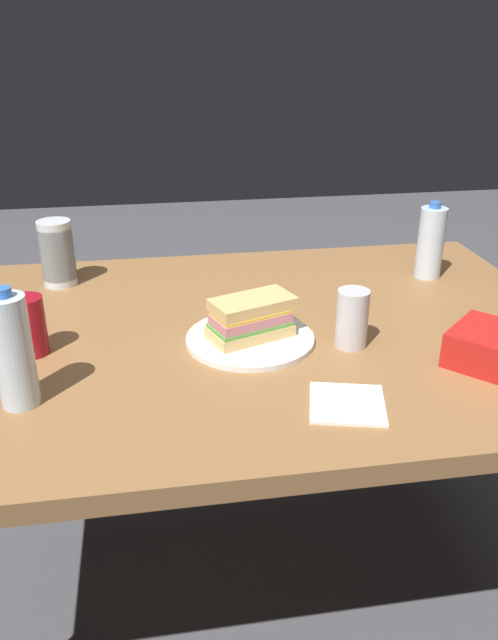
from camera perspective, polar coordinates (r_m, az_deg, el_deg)
name	(u,v)px	position (r m, az deg, el deg)	size (l,w,h in m)	color
ground_plane	(246,575)	(1.84, -0.27, -21.90)	(8.00, 8.00, 0.00)	#4C4C51
dining_table	(245,363)	(1.43, -0.33, -3.91)	(1.48, 1.01, 0.73)	olive
paper_plate	(249,339)	(1.33, 0.00, -1.72)	(0.27, 0.27, 0.01)	white
sandwich	(250,318)	(1.32, 0.10, 0.17)	(0.20, 0.15, 0.08)	#DBB26B
soda_can_red	(29,326)	(1.34, -19.11, -0.50)	(0.07, 0.07, 0.12)	maroon
water_bottle_tall	(13,351)	(1.15, -20.40, -2.64)	(0.07, 0.07, 0.22)	silver
plastic_cup_stack	(57,253)	(1.68, -16.82, 5.76)	(0.08, 0.08, 0.17)	silver
water_bottle_spare	(431,242)	(1.72, 15.98, 6.71)	(0.07, 0.07, 0.20)	silver
soda_can_silver	(352,318)	(1.31, 9.22, 0.14)	(0.07, 0.07, 0.12)	silver
paper_napkin	(347,404)	(1.13, 8.80, -7.44)	(0.13, 0.13, 0.01)	white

